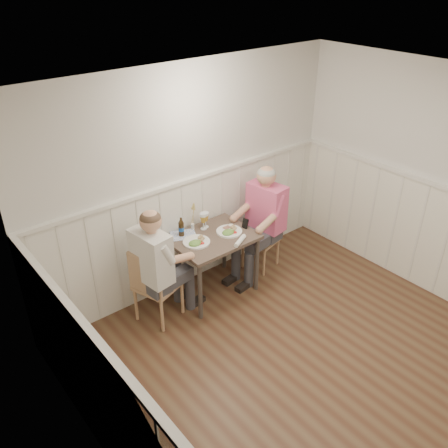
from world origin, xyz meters
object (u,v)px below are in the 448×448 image
chair_right (263,235)px  beer_bottle (181,228)px  diner_cream (156,276)px  chair_left (154,283)px  man_in_pink (263,228)px  dining_table (213,244)px  grass_vase (192,217)px

chair_right → beer_bottle: bearing=170.4°
chair_right → diner_cream: size_ratio=0.57×
chair_left → man_in_pink: size_ratio=0.62×
beer_bottle → man_in_pink: bearing=-14.6°
dining_table → chair_left: 0.81m
chair_right → chair_left: 1.63m
dining_table → chair_right: 0.87m
beer_bottle → grass_vase: (0.18, 0.04, 0.05)m
chair_right → beer_bottle: beer_bottle is taller
dining_table → grass_vase: size_ratio=2.67×
grass_vase → man_in_pink: bearing=-19.9°
dining_table → grass_vase: bearing=105.7°
chair_right → grass_vase: size_ratio=2.29×
chair_right → chair_left: bearing=-177.9°
chair_left → beer_bottle: beer_bottle is taller
diner_cream → grass_vase: size_ratio=4.00×
chair_right → man_in_pink: 0.20m
diner_cream → grass_vase: 0.83m
diner_cream → man_in_pink: bearing=0.4°
man_in_pink → grass_vase: (-0.83, 0.30, 0.31)m
dining_table → man_in_pink: size_ratio=0.65×
diner_cream → chair_left: bearing=116.0°
man_in_pink → beer_bottle: 1.08m
chair_left → man_in_pink: man_in_pink is taller
beer_bottle → grass_vase: bearing=12.1°
chair_left → beer_bottle: (0.53, 0.24, 0.37)m
dining_table → man_in_pink: 0.76m
chair_right → diner_cream: (-1.62, -0.09, 0.15)m
chair_left → dining_table: bearing=0.7°
chair_left → grass_vase: bearing=21.6°
dining_table → man_in_pink: bearing=-2.1°
diner_cream → beer_bottle: diner_cream is taller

